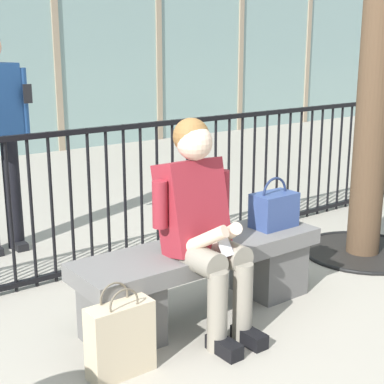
{
  "coord_description": "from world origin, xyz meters",
  "views": [
    {
      "loc": [
        -2.02,
        -2.56,
        1.61
      ],
      "look_at": [
        0.0,
        0.1,
        0.75
      ],
      "focal_mm": 54.53,
      "sensor_mm": 36.0,
      "label": 1
    }
  ],
  "objects_px": {
    "shopping_bag": "(120,339)",
    "stone_bench": "(202,272)",
    "handbag_on_bench": "(274,209)",
    "seated_person_with_phone": "(202,220)"
  },
  "relations": [
    {
      "from": "shopping_bag",
      "to": "stone_bench",
      "type": "bearing_deg",
      "value": 20.87
    },
    {
      "from": "handbag_on_bench",
      "to": "shopping_bag",
      "type": "height_order",
      "value": "handbag_on_bench"
    },
    {
      "from": "seated_person_with_phone",
      "to": "handbag_on_bench",
      "type": "height_order",
      "value": "seated_person_with_phone"
    },
    {
      "from": "stone_bench",
      "to": "seated_person_with_phone",
      "type": "bearing_deg",
      "value": -128.99
    },
    {
      "from": "handbag_on_bench",
      "to": "seated_person_with_phone",
      "type": "bearing_deg",
      "value": -170.16
    },
    {
      "from": "seated_person_with_phone",
      "to": "handbag_on_bench",
      "type": "xyz_separation_m",
      "value": [
        0.68,
        0.12,
        -0.08
      ]
    },
    {
      "from": "stone_bench",
      "to": "shopping_bag",
      "type": "bearing_deg",
      "value": -159.13
    },
    {
      "from": "stone_bench",
      "to": "seated_person_with_phone",
      "type": "height_order",
      "value": "seated_person_with_phone"
    },
    {
      "from": "stone_bench",
      "to": "handbag_on_bench",
      "type": "distance_m",
      "value": 0.65
    },
    {
      "from": "seated_person_with_phone",
      "to": "stone_bench",
      "type": "bearing_deg",
      "value": 51.01
    }
  ]
}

